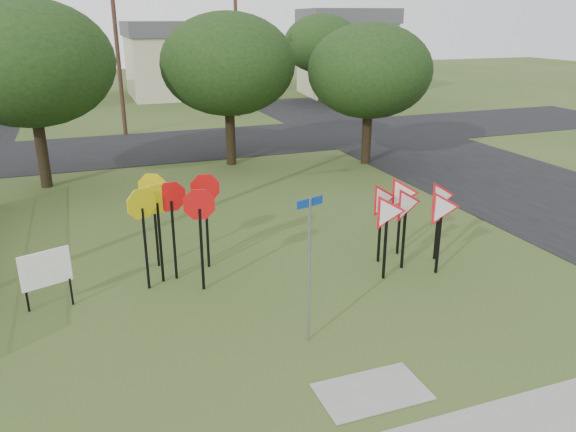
% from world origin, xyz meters
% --- Properties ---
extents(ground, '(140.00, 140.00, 0.00)m').
position_xyz_m(ground, '(0.00, 0.00, 0.00)').
color(ground, '#31471A').
extents(street_right, '(8.00, 50.00, 0.02)m').
position_xyz_m(street_right, '(12.00, 10.00, 0.01)').
color(street_right, black).
rests_on(street_right, ground).
extents(street_far, '(60.00, 8.00, 0.02)m').
position_xyz_m(street_far, '(0.00, 20.00, 0.01)').
color(street_far, black).
rests_on(street_far, ground).
extents(curb_pad, '(2.00, 1.20, 0.02)m').
position_xyz_m(curb_pad, '(0.00, -2.40, 0.01)').
color(curb_pad, gray).
rests_on(curb_pad, ground).
extents(street_name_sign, '(0.63, 0.23, 3.18)m').
position_xyz_m(street_name_sign, '(-0.43, -0.35, 1.81)').
color(street_name_sign, gray).
rests_on(street_name_sign, ground).
extents(stop_sign_cluster, '(2.51, 2.11, 2.67)m').
position_xyz_m(stop_sign_cluster, '(-2.52, 3.67, 1.96)').
color(stop_sign_cluster, black).
rests_on(stop_sign_cluster, ground).
extents(yield_sign_cluster, '(3.03, 1.75, 2.37)m').
position_xyz_m(yield_sign_cluster, '(3.56, 2.26, 1.74)').
color(yield_sign_cluster, black).
rests_on(yield_sign_cluster, ground).
extents(info_board, '(1.11, 0.43, 1.45)m').
position_xyz_m(info_board, '(-5.60, 3.08, 0.97)').
color(info_board, black).
rests_on(info_board, ground).
extents(far_pole_a, '(1.40, 0.24, 9.00)m').
position_xyz_m(far_pole_a, '(-2.00, 24.00, 4.60)').
color(far_pole_a, '#4A3022').
rests_on(far_pole_a, ground).
extents(far_pole_b, '(1.40, 0.24, 8.50)m').
position_xyz_m(far_pole_b, '(6.00, 28.00, 4.35)').
color(far_pole_b, '#4A3022').
rests_on(far_pole_b, ground).
extents(house_mid, '(8.40, 8.40, 6.20)m').
position_xyz_m(house_mid, '(4.00, 40.00, 3.15)').
color(house_mid, beige).
rests_on(house_mid, ground).
extents(house_right, '(8.30, 8.30, 7.20)m').
position_xyz_m(house_right, '(18.00, 36.00, 3.65)').
color(house_right, beige).
rests_on(house_right, ground).
extents(tree_near_left, '(6.40, 6.40, 7.27)m').
position_xyz_m(tree_near_left, '(-6.00, 14.00, 4.86)').
color(tree_near_left, black).
rests_on(tree_near_left, ground).
extents(tree_near_mid, '(6.00, 6.00, 6.80)m').
position_xyz_m(tree_near_mid, '(2.00, 15.00, 4.54)').
color(tree_near_mid, black).
rests_on(tree_near_mid, ground).
extents(tree_near_right, '(5.60, 5.60, 6.33)m').
position_xyz_m(tree_near_right, '(8.00, 13.00, 4.22)').
color(tree_near_right, black).
rests_on(tree_near_right, ground).
extents(tree_far_right, '(6.00, 6.00, 6.80)m').
position_xyz_m(tree_far_right, '(14.00, 32.00, 4.54)').
color(tree_far_right, black).
rests_on(tree_far_right, ground).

